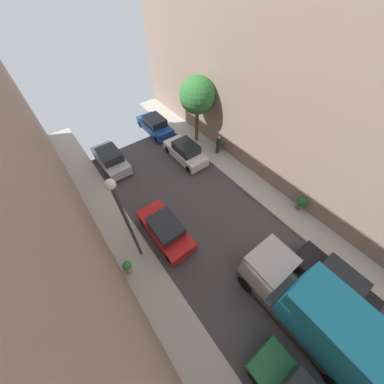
% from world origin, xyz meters
% --- Properties ---
extents(ground, '(32.00, 32.00, 0.00)m').
position_xyz_m(ground, '(0.00, 0.00, 0.00)').
color(ground, '#423F42').
extents(sidewalk_left, '(2.00, 44.00, 0.15)m').
position_xyz_m(sidewalk_left, '(-5.00, 0.00, 0.07)').
color(sidewalk_left, '#B7B2A8').
rests_on(sidewalk_left, ground).
extents(sidewalk_right, '(2.00, 44.00, 0.15)m').
position_xyz_m(sidewalk_right, '(5.00, 0.00, 0.07)').
color(sidewalk_right, '#B7B2A8').
rests_on(sidewalk_right, ground).
extents(parked_car_left_3, '(1.78, 4.20, 1.57)m').
position_xyz_m(parked_car_left_3, '(-2.70, 6.02, 0.72)').
color(parked_car_left_3, red).
rests_on(parked_car_left_3, ground).
extents(parked_car_left_4, '(1.78, 4.20, 1.57)m').
position_xyz_m(parked_car_left_4, '(-2.70, 14.27, 0.72)').
color(parked_car_left_4, silver).
rests_on(parked_car_left_4, ground).
extents(parked_car_right_2, '(1.78, 4.20, 1.57)m').
position_xyz_m(parked_car_right_2, '(2.70, -1.94, 0.72)').
color(parked_car_right_2, black).
rests_on(parked_car_right_2, ground).
extents(parked_car_right_3, '(1.78, 4.20, 1.57)m').
position_xyz_m(parked_car_right_3, '(2.70, 11.28, 0.72)').
color(parked_car_right_3, white).
rests_on(parked_car_right_3, ground).
extents(parked_car_right_4, '(1.78, 4.20, 1.57)m').
position_xyz_m(parked_car_right_4, '(2.70, 16.30, 0.72)').
color(parked_car_right_4, '#194799').
rests_on(parked_car_right_4, ground).
extents(delivery_truck, '(2.26, 6.60, 3.38)m').
position_xyz_m(delivery_truck, '(0.00, -1.99, 1.79)').
color(delivery_truck, '#4C4C51').
rests_on(delivery_truck, ground).
extents(pedestrian, '(0.40, 0.36, 1.72)m').
position_xyz_m(pedestrian, '(5.27, 10.03, 1.07)').
color(pedestrian, '#2D334C').
rests_on(pedestrian, sidewalk_right).
extents(street_tree_1, '(2.89, 2.89, 5.65)m').
position_xyz_m(street_tree_1, '(4.99, 12.67, 4.32)').
color(street_tree_1, brown).
rests_on(street_tree_1, sidewalk_right).
extents(potted_plant_0, '(0.65, 0.65, 1.03)m').
position_xyz_m(potted_plant_0, '(5.68, 10.34, 0.72)').
color(potted_plant_0, brown).
rests_on(potted_plant_0, sidewalk_right).
extents(potted_plant_1, '(0.51, 0.51, 0.90)m').
position_xyz_m(potted_plant_1, '(-5.61, 5.38, 0.65)').
color(potted_plant_1, '#B2A899').
rests_on(potted_plant_1, sidewalk_left).
extents(potted_plant_2, '(0.68, 0.68, 1.03)m').
position_xyz_m(potted_plant_2, '(5.79, 2.10, 0.74)').
color(potted_plant_2, slate).
rests_on(potted_plant_2, sidewalk_right).
extents(lamp_post, '(0.44, 0.44, 6.42)m').
position_xyz_m(lamp_post, '(-4.60, 5.88, 4.29)').
color(lamp_post, '#333338').
rests_on(lamp_post, sidewalk_left).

